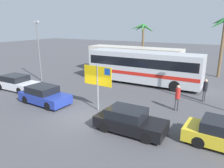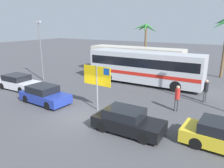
{
  "view_description": "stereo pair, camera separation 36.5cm",
  "coord_description": "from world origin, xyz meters",
  "px_view_note": "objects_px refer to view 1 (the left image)",
  "views": [
    {
      "loc": [
        7.98,
        -10.14,
        5.75
      ],
      "look_at": [
        0.08,
        3.79,
        1.3
      ],
      "focal_mm": 34.45,
      "sensor_mm": 36.0,
      "label": 1
    },
    {
      "loc": [
        8.29,
        -9.96,
        5.75
      ],
      "look_at": [
        0.08,
        3.79,
        1.3
      ],
      "focal_mm": 34.45,
      "sensor_mm": 36.0,
      "label": 2
    }
  ],
  "objects_px": {
    "car_black": "(129,121)",
    "bus_rear_coach": "(134,59)",
    "bus_front_coach": "(143,66)",
    "pedestrian_by_bus": "(205,88)",
    "ferry_sign": "(98,78)",
    "pedestrian_crossing_lot": "(178,96)",
    "car_blue": "(44,95)",
    "car_white": "(17,83)"
  },
  "relations": [
    {
      "from": "car_black",
      "to": "bus_rear_coach",
      "type": "bearing_deg",
      "value": 112.92
    },
    {
      "from": "bus_front_coach",
      "to": "pedestrian_by_bus",
      "type": "relative_size",
      "value": 6.29
    },
    {
      "from": "bus_rear_coach",
      "to": "car_black",
      "type": "height_order",
      "value": "bus_rear_coach"
    },
    {
      "from": "ferry_sign",
      "to": "car_black",
      "type": "xyz_separation_m",
      "value": [
        3.15,
        -1.74,
        -1.69
      ]
    },
    {
      "from": "bus_front_coach",
      "to": "pedestrian_crossing_lot",
      "type": "height_order",
      "value": "bus_front_coach"
    },
    {
      "from": "ferry_sign",
      "to": "car_blue",
      "type": "distance_m",
      "value": 4.69
    },
    {
      "from": "ferry_sign",
      "to": "car_white",
      "type": "distance_m",
      "value": 9.33
    },
    {
      "from": "pedestrian_by_bus",
      "to": "ferry_sign",
      "type": "bearing_deg",
      "value": -103.49
    },
    {
      "from": "car_black",
      "to": "pedestrian_crossing_lot",
      "type": "relative_size",
      "value": 2.15
    },
    {
      "from": "car_blue",
      "to": "car_black",
      "type": "relative_size",
      "value": 1.04
    },
    {
      "from": "pedestrian_by_bus",
      "to": "pedestrian_crossing_lot",
      "type": "relative_size",
      "value": 0.98
    },
    {
      "from": "bus_rear_coach",
      "to": "ferry_sign",
      "type": "xyz_separation_m",
      "value": [
        2.6,
        -11.68,
        0.54
      ]
    },
    {
      "from": "ferry_sign",
      "to": "pedestrian_crossing_lot",
      "type": "bearing_deg",
      "value": 31.76
    },
    {
      "from": "bus_rear_coach",
      "to": "car_blue",
      "type": "xyz_separation_m",
      "value": [
        -1.69,
        -12.55,
        -1.15
      ]
    },
    {
      "from": "car_black",
      "to": "pedestrian_by_bus",
      "type": "distance_m",
      "value": 7.79
    },
    {
      "from": "ferry_sign",
      "to": "car_black",
      "type": "height_order",
      "value": "ferry_sign"
    },
    {
      "from": "ferry_sign",
      "to": "pedestrian_by_bus",
      "type": "bearing_deg",
      "value": 44.75
    },
    {
      "from": "car_blue",
      "to": "car_white",
      "type": "height_order",
      "value": "same"
    },
    {
      "from": "car_white",
      "to": "car_black",
      "type": "distance_m",
      "value": 12.51
    },
    {
      "from": "car_white",
      "to": "pedestrian_crossing_lot",
      "type": "xyz_separation_m",
      "value": [
        13.89,
        2.13,
        0.45
      ]
    },
    {
      "from": "bus_front_coach",
      "to": "bus_rear_coach",
      "type": "relative_size",
      "value": 1.0
    },
    {
      "from": "bus_front_coach",
      "to": "ferry_sign",
      "type": "xyz_separation_m",
      "value": [
        -0.02,
        -8.07,
        0.54
      ]
    },
    {
      "from": "car_black",
      "to": "pedestrian_by_bus",
      "type": "relative_size",
      "value": 2.2
    },
    {
      "from": "car_black",
      "to": "pedestrian_crossing_lot",
      "type": "height_order",
      "value": "pedestrian_crossing_lot"
    },
    {
      "from": "car_blue",
      "to": "pedestrian_by_bus",
      "type": "xyz_separation_m",
      "value": [
        10.41,
        6.32,
        0.42
      ]
    },
    {
      "from": "car_blue",
      "to": "car_white",
      "type": "xyz_separation_m",
      "value": [
        -4.87,
        1.33,
        0.0
      ]
    },
    {
      "from": "bus_rear_coach",
      "to": "car_black",
      "type": "xyz_separation_m",
      "value": [
        5.75,
        -13.42,
        -1.15
      ]
    },
    {
      "from": "pedestrian_crossing_lot",
      "to": "bus_rear_coach",
      "type": "bearing_deg",
      "value": 9.57
    },
    {
      "from": "ferry_sign",
      "to": "bus_rear_coach",
      "type": "bearing_deg",
      "value": 105.6
    },
    {
      "from": "ferry_sign",
      "to": "pedestrian_by_bus",
      "type": "xyz_separation_m",
      "value": [
        6.12,
        5.45,
        -1.27
      ]
    },
    {
      "from": "bus_rear_coach",
      "to": "pedestrian_crossing_lot",
      "type": "xyz_separation_m",
      "value": [
        7.32,
        -9.1,
        -0.7
      ]
    },
    {
      "from": "car_white",
      "to": "car_blue",
      "type": "bearing_deg",
      "value": -15.95
    },
    {
      "from": "bus_rear_coach",
      "to": "ferry_sign",
      "type": "distance_m",
      "value": 11.98
    },
    {
      "from": "bus_rear_coach",
      "to": "pedestrian_crossing_lot",
      "type": "height_order",
      "value": "bus_rear_coach"
    },
    {
      "from": "bus_rear_coach",
      "to": "car_blue",
      "type": "distance_m",
      "value": 12.72
    },
    {
      "from": "bus_front_coach",
      "to": "ferry_sign",
      "type": "distance_m",
      "value": 8.09
    },
    {
      "from": "ferry_sign",
      "to": "pedestrian_crossing_lot",
      "type": "distance_m",
      "value": 5.53
    },
    {
      "from": "bus_rear_coach",
      "to": "car_black",
      "type": "bearing_deg",
      "value": -66.83
    },
    {
      "from": "ferry_sign",
      "to": "car_white",
      "type": "xyz_separation_m",
      "value": [
        -9.17,
        0.46,
        -1.69
      ]
    },
    {
      "from": "car_blue",
      "to": "car_black",
      "type": "distance_m",
      "value": 7.49
    },
    {
      "from": "bus_front_coach",
      "to": "car_black",
      "type": "height_order",
      "value": "bus_front_coach"
    },
    {
      "from": "car_white",
      "to": "pedestrian_crossing_lot",
      "type": "distance_m",
      "value": 14.06
    }
  ]
}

